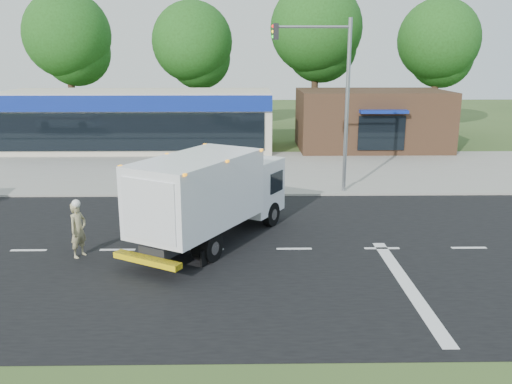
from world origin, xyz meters
The scene contains 11 objects.
ground centered at (0.00, 0.00, 0.00)m, with size 120.00×120.00×0.00m, color #385123.
road_asphalt centered at (0.00, 0.00, 0.00)m, with size 60.00×14.00×0.02m, color black.
sidewalk centered at (0.00, 8.20, 0.06)m, with size 60.00×2.40×0.12m, color gray.
parking_apron centered at (0.00, 14.00, 0.01)m, with size 60.00×9.00×0.02m, color gray.
lane_markings centered at (1.35, -1.35, 0.02)m, with size 55.20×7.00×0.01m.
ems_box_truck centered at (-2.86, 0.69, 1.86)m, with size 5.56×7.41×3.22m.
emergency_worker centered at (-7.09, -0.57, 0.95)m, with size 0.69×0.79×1.94m.
retail_strip_mall centered at (-9.00, 19.93, 2.01)m, with size 18.00×6.20×4.00m.
brown_storefront centered at (7.00, 19.98, 2.00)m, with size 10.00×6.70×4.00m.
traffic_signal_pole centered at (2.35, 7.60, 4.92)m, with size 3.51×0.25×8.00m.
background_trees centered at (-0.85, 28.16, 7.38)m, with size 36.77×7.39×12.10m.
Camera 1 is at (-1.58, -17.35, 6.50)m, focal length 38.00 mm.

